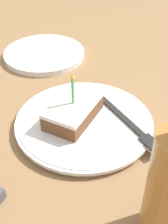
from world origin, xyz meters
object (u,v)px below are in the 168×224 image
at_px(plate, 84,122).
at_px(cake_slice, 73,111).
at_px(side_plate, 44,54).
at_px(fork, 131,125).

xyz_separation_m(plate, cake_slice, (0.02, 0.01, 0.03)).
xyz_separation_m(cake_slice, side_plate, (0.21, -0.22, -0.03)).
distance_m(plate, cake_slice, 0.04).
bearing_deg(plate, fork, -163.75).
relative_size(plate, cake_slice, 2.23).
height_order(plate, cake_slice, cake_slice).
height_order(cake_slice, side_plate, cake_slice).
height_order(plate, side_plate, plate).
relative_size(cake_slice, side_plate, 0.56).
xyz_separation_m(cake_slice, fork, (-0.11, -0.03, -0.02)).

